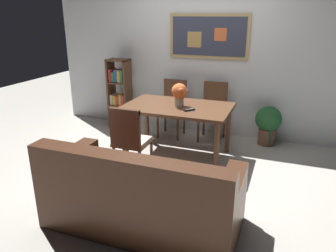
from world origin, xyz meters
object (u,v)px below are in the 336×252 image
bookshelf (120,97)px  flower_vase (180,93)px  tv_remote (189,110)px  dining_chair_far_right (214,106)px  leather_couch (140,198)px  dining_chair_near_left (129,137)px  dining_chair_far_left (173,103)px  potted_ivy (268,123)px  dining_table (178,112)px

bookshelf → flower_vase: bearing=-31.6°
flower_vase → tv_remote: (0.19, -0.15, -0.18)m
dining_chair_far_right → leather_couch: size_ratio=0.51×
dining_chair_near_left → bookshelf: 1.96m
dining_chair_far_left → flower_vase: (0.38, -0.81, 0.38)m
dining_chair_near_left → leather_couch: (0.53, -0.84, -0.23)m
flower_vase → tv_remote: 0.29m
flower_vase → tv_remote: bearing=-38.4°
dining_chair_near_left → potted_ivy: size_ratio=1.50×
potted_ivy → flower_vase: size_ratio=1.93×
potted_ivy → dining_chair_far_left: bearing=-176.4°
tv_remote → dining_chair_far_right: bearing=84.6°
dining_chair_far_left → tv_remote: dining_chair_far_left is taller
dining_chair_far_right → leather_couch: 2.52m
dining_table → dining_chair_far_right: size_ratio=1.58×
dining_table → potted_ivy: 1.48m
dining_chair_far_left → potted_ivy: (1.51, 0.10, -0.19)m
dining_chair_near_left → dining_chair_far_right: size_ratio=1.00×
dining_chair_near_left → bookshelf: bearing=122.0°
dining_chair_far_right → potted_ivy: size_ratio=1.50×
dining_chair_far_right → bookshelf: bookshelf is taller
leather_couch → flower_vase: 1.77m
dining_chair_near_left → leather_couch: dining_chair_near_left is taller
tv_remote → potted_ivy: bearing=48.2°
dining_table → flower_vase: flower_vase is taller
dining_table → leather_couch: leather_couch is taller
dining_chair_near_left → tv_remote: dining_chair_near_left is taller
dining_table → tv_remote: size_ratio=9.85×
leather_couch → dining_chair_near_left: bearing=122.2°
dining_chair_far_left → potted_ivy: dining_chair_far_left is taller
dining_chair_far_left → dining_chair_far_right: 0.67m
dining_chair_near_left → dining_chair_far_right: 1.78m
tv_remote → flower_vase: bearing=141.6°
leather_couch → potted_ivy: bearing=69.7°
dining_chair_near_left → tv_remote: size_ratio=6.23×
dining_chair_near_left → dining_chair_far_left: 1.62m
dining_chair_far_right → flower_vase: flower_vase is taller
leather_couch → tv_remote: size_ratio=12.33×
dining_chair_near_left → flower_vase: 0.96m
dining_table → leather_couch: size_ratio=0.80×
bookshelf → flower_vase: bookshelf is taller
dining_chair_far_right → potted_ivy: 0.87m
dining_chair_far_left → potted_ivy: bearing=3.6°
dining_chair_far_right → dining_table: bearing=-110.5°
dining_chair_far_left → dining_chair_near_left: bearing=-88.7°
dining_table → leather_couch: bearing=-82.8°
leather_couch → bookshelf: 2.96m
leather_couch → flower_vase: flower_vase is taller
bookshelf → potted_ivy: bookshelf is taller
leather_couch → potted_ivy: (0.94, 2.55, 0.04)m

